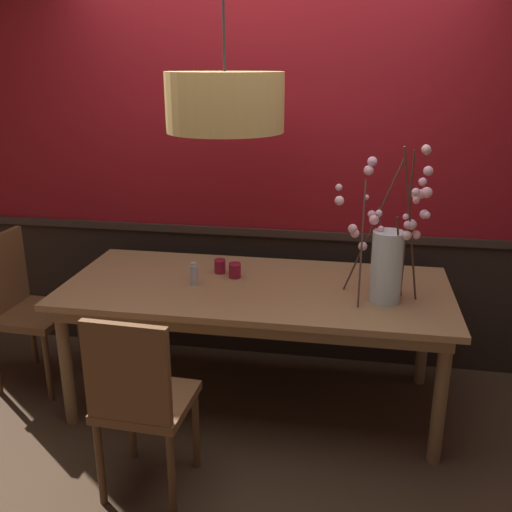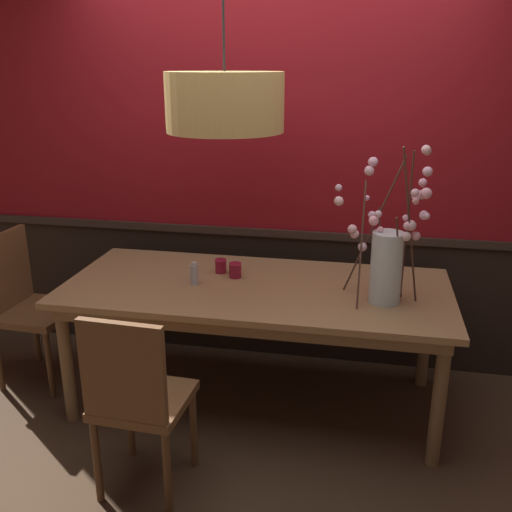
# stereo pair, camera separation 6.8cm
# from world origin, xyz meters

# --- Properties ---
(ground_plane) EXTENTS (24.00, 24.00, 0.00)m
(ground_plane) POSITION_xyz_m (0.00, 0.00, 0.00)
(ground_plane) COLOR #422D1E
(back_wall) EXTENTS (5.18, 0.14, 2.87)m
(back_wall) POSITION_xyz_m (0.00, 0.67, 1.42)
(back_wall) COLOR black
(back_wall) RESTS_ON ground
(dining_table) EXTENTS (2.18, 0.97, 0.76)m
(dining_table) POSITION_xyz_m (0.00, 0.00, 0.68)
(dining_table) COLOR #997047
(dining_table) RESTS_ON ground
(chair_head_west_end) EXTENTS (0.44, 0.47, 0.97)m
(chair_head_west_end) POSITION_xyz_m (-1.48, 0.00, 0.54)
(chair_head_west_end) COLOR brown
(chair_head_west_end) RESTS_ON ground
(chair_far_side_left) EXTENTS (0.43, 0.45, 0.89)m
(chair_far_side_left) POSITION_xyz_m (-0.30, 0.90, 0.51)
(chair_far_side_left) COLOR brown
(chair_far_side_left) RESTS_ON ground
(chair_far_side_right) EXTENTS (0.41, 0.40, 0.97)m
(chair_far_side_right) POSITION_xyz_m (0.31, 0.89, 0.54)
(chair_far_side_right) COLOR brown
(chair_far_side_right) RESTS_ON ground
(chair_near_side_left) EXTENTS (0.43, 0.42, 0.94)m
(chair_near_side_left) POSITION_xyz_m (-0.38, -0.88, 0.53)
(chair_near_side_left) COLOR brown
(chair_near_side_left) RESTS_ON ground
(vase_with_blossoms) EXTENTS (0.47, 0.45, 0.83)m
(vase_with_blossoms) POSITION_xyz_m (0.71, -0.10, 0.99)
(vase_with_blossoms) COLOR silver
(vase_with_blossoms) RESTS_ON dining_table
(candle_holder_nearer_center) EXTENTS (0.07, 0.07, 0.08)m
(candle_holder_nearer_center) POSITION_xyz_m (-0.25, 0.16, 0.80)
(candle_holder_nearer_center) COLOR maroon
(candle_holder_nearer_center) RESTS_ON dining_table
(candle_holder_nearer_edge) EXTENTS (0.08, 0.08, 0.09)m
(candle_holder_nearer_edge) POSITION_xyz_m (-0.14, 0.10, 0.80)
(candle_holder_nearer_edge) COLOR maroon
(candle_holder_nearer_edge) RESTS_ON dining_table
(condiment_bottle) EXTENTS (0.05, 0.05, 0.13)m
(condiment_bottle) POSITION_xyz_m (-0.35, -0.06, 0.82)
(condiment_bottle) COLOR #ADADB2
(condiment_bottle) RESTS_ON dining_table
(pendant_lamp) EXTENTS (0.60, 0.60, 1.25)m
(pendant_lamp) POSITION_xyz_m (-0.15, -0.06, 1.77)
(pendant_lamp) COLOR tan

